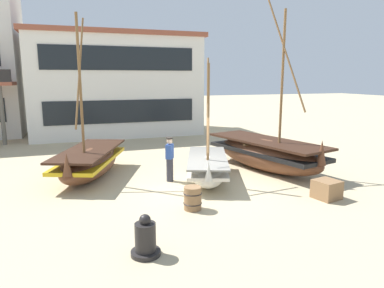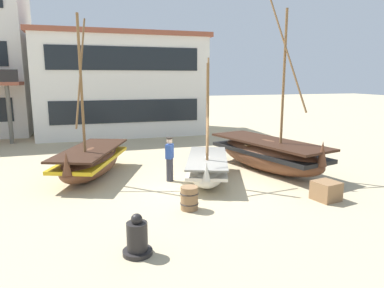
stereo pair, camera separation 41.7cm
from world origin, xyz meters
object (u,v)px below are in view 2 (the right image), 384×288
object	(u,v)px
harbor_building_main	(121,84)
fishing_boat_centre_large	(268,154)
fishing_boat_far_right	(207,167)
capstan_winch	(137,238)
fisherman_by_hull	(170,160)
wooden_barrel	(189,198)
cargo_crate	(326,191)
fishing_boat_near_left	(91,161)

from	to	relation	value
harbor_building_main	fishing_boat_centre_large	bearing A→B (deg)	-69.31
fishing_boat_far_right	harbor_building_main	world-z (taller)	harbor_building_main
fishing_boat_centre_large	capstan_winch	world-z (taller)	fishing_boat_centre_large
fisherman_by_hull	wooden_barrel	world-z (taller)	fisherman_by_hull
fisherman_by_hull	cargo_crate	size ratio (longest dim) A/B	2.31
wooden_barrel	cargo_crate	xyz separation A→B (m)	(4.41, -0.51, -0.05)
fishing_boat_centre_large	capstan_winch	bearing A→B (deg)	-138.84
fisherman_by_hull	wooden_barrel	size ratio (longest dim) A/B	2.41
fishing_boat_near_left	cargo_crate	distance (m)	8.73
fishing_boat_far_right	cargo_crate	distance (m)	4.28
wooden_barrel	cargo_crate	distance (m)	4.44
fishing_boat_far_right	capstan_winch	bearing A→B (deg)	-124.78
cargo_crate	fishing_boat_near_left	bearing A→B (deg)	144.48
fishing_boat_far_right	capstan_winch	size ratio (longest dim) A/B	4.83
fishing_boat_near_left	cargo_crate	size ratio (longest dim) A/B	8.36
wooden_barrel	cargo_crate	size ratio (longest dim) A/B	0.96
fishing_boat_centre_large	fishing_boat_far_right	size ratio (longest dim) A/B	1.63
capstan_winch	wooden_barrel	xyz separation A→B (m)	(1.87, 2.24, -0.02)
fishing_boat_centre_large	fishing_boat_far_right	world-z (taller)	fishing_boat_centre_large
fishing_boat_centre_large	cargo_crate	size ratio (longest dim) A/B	10.25
fishing_boat_near_left	fishing_boat_centre_large	bearing A→B (deg)	-10.15
fishing_boat_near_left	fisherman_by_hull	distance (m)	3.22
wooden_barrel	harbor_building_main	xyz separation A→B (m)	(-0.25, 15.68, 3.04)
cargo_crate	capstan_winch	bearing A→B (deg)	-164.65
capstan_winch	fisherman_by_hull	bearing A→B (deg)	69.07
fishing_boat_near_left	harbor_building_main	world-z (taller)	harbor_building_main
capstan_winch	cargo_crate	xyz separation A→B (m)	(6.29, 1.73, -0.07)
capstan_winch	cargo_crate	bearing A→B (deg)	15.35
cargo_crate	fishing_boat_far_right	bearing A→B (deg)	132.89
capstan_winch	cargo_crate	size ratio (longest dim) A/B	1.30
cargo_crate	harbor_building_main	xyz separation A→B (m)	(-4.66, 16.19, 3.09)
capstan_winch	wooden_barrel	world-z (taller)	capstan_winch
fishing_boat_near_left	capstan_winch	world-z (taller)	fishing_boat_near_left
fishing_boat_far_right	capstan_winch	xyz separation A→B (m)	(-3.38, -4.86, -0.15)
capstan_winch	fishing_boat_centre_large	bearing A→B (deg)	41.16
capstan_winch	harbor_building_main	bearing A→B (deg)	84.81
fishing_boat_centre_large	harbor_building_main	distance (m)	13.52
fishing_boat_far_right	fishing_boat_near_left	bearing A→B (deg)	155.22
fishing_boat_centre_large	cargo_crate	distance (m)	3.81
fisherman_by_hull	cargo_crate	world-z (taller)	fisherman_by_hull
fishing_boat_centre_large	wooden_barrel	xyz separation A→B (m)	(-4.44, -3.28, -0.37)
fishing_boat_far_right	fisherman_by_hull	world-z (taller)	fishing_boat_far_right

